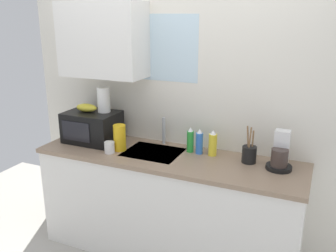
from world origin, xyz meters
name	(u,v)px	position (x,y,z in m)	size (l,w,h in m)	color
kitchen_wall_assembly	(171,93)	(-0.11, 0.32, 1.34)	(2.96, 0.42, 2.50)	silver
counter_unit	(168,204)	(0.00, 0.00, 0.46)	(2.19, 0.63, 0.90)	white
sink_faucet	(164,131)	(-0.15, 0.24, 1.02)	(0.03, 0.03, 0.24)	#B2B5BA
microwave	(92,127)	(-0.76, 0.05, 1.04)	(0.46, 0.35, 0.27)	black
banana_bunch	(87,108)	(-0.81, 0.05, 1.20)	(0.20, 0.11, 0.07)	gold
paper_towel_roll	(104,100)	(-0.66, 0.10, 1.28)	(0.11, 0.11, 0.22)	white
coffee_maker	(280,155)	(0.86, 0.11, 1.00)	(0.19, 0.21, 0.28)	black
dish_soap_bottle_green	(190,140)	(0.13, 0.15, 1.00)	(0.06, 0.06, 0.21)	green
dish_soap_bottle_blue	(199,142)	(0.22, 0.14, 1.00)	(0.06, 0.06, 0.21)	blue
dish_soap_bottle_yellow	(213,144)	(0.33, 0.15, 1.00)	(0.07, 0.07, 0.21)	yellow
cereal_canister	(120,138)	(-0.42, -0.05, 1.01)	(0.10, 0.10, 0.22)	gold
mug_white	(109,147)	(-0.47, -0.14, 0.95)	(0.08, 0.08, 0.10)	white
utensil_crock	(249,154)	(0.63, 0.12, 0.97)	(0.11, 0.11, 0.29)	black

